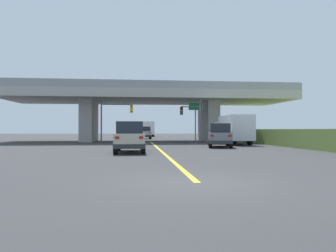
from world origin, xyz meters
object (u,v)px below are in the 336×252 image
Objects in this scene: suv_crossing at (220,135)px; traffic_signal_farside at (113,114)px; suv_lead at (130,137)px; sedan_oncoming at (145,133)px; traffic_signal_nearside at (193,116)px; highway_sign at (195,112)px; semi_truck_distant at (149,129)px; box_truck at (233,129)px.

suv_crossing is 0.99× the size of traffic_signal_farside.
suv_lead is 0.96× the size of sedan_oncoming.
traffic_signal_farside is at bearing 98.53° from suv_lead.
traffic_signal_nearside reaches higher than highway_sign.
suv_lead is 46.37m from semi_truck_distant.
box_truck is at bearing -64.61° from highway_sign.
box_truck reaches higher than suv_lead.
highway_sign is (7.52, 16.06, 2.68)m from suv_lead.
sedan_oncoming is at bearing 111.59° from highway_sign.
suv_crossing is 1.04× the size of sedan_oncoming.
suv_crossing is 5.52m from box_truck.
semi_truck_distant is at bearing 86.31° from suv_lead.
traffic_signal_farside reaches higher than suv_crossing.
suv_crossing is 41.14m from semi_truck_distant.
suv_crossing is at bearing -83.60° from semi_truck_distant.
sedan_oncoming is 16.17m from traffic_signal_nearside.
suv_crossing is at bearing -77.09° from sedan_oncoming.
traffic_signal_nearside is at bearing -82.39° from semi_truck_distant.
suv_crossing is 14.22m from traffic_signal_farside.
highway_sign is at bearing 64.90° from suv_lead.
box_truck is (2.77, 4.75, 0.54)m from suv_crossing.
box_truck is 1.34× the size of highway_sign.
box_truck is 1.40× the size of sedan_oncoming.
suv_lead and suv_crossing have the same top height.
semi_truck_distant reaches higher than suv_lead.
traffic_signal_farside is at bearing -179.97° from traffic_signal_nearside.
sedan_oncoming is at bearing 115.59° from suv_crossing.
suv_lead and sedan_oncoming have the same top height.
traffic_signal_farside is at bearing 157.50° from box_truck.
highway_sign is at bearing 102.90° from suv_crossing.
highway_sign reaches higher than semi_truck_distant.
semi_truck_distant is (-4.54, 30.21, -2.03)m from highway_sign.
suv_crossing is 0.77× the size of semi_truck_distant.
box_truck is 6.35m from traffic_signal_nearside.
suv_lead is 0.68× the size of box_truck.
suv_lead is 0.71× the size of semi_truck_distant.
suv_lead is at bearing -135.56° from box_truck.
highway_sign is (5.72, -14.44, 2.68)m from sedan_oncoming.
traffic_signal_nearside is at bearing 105.29° from suv_crossing.
highway_sign reaches higher than box_truck.
traffic_signal_nearside is 31.20m from semi_truck_distant.
traffic_signal_farside is (-9.41, -0.01, 0.14)m from traffic_signal_nearside.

